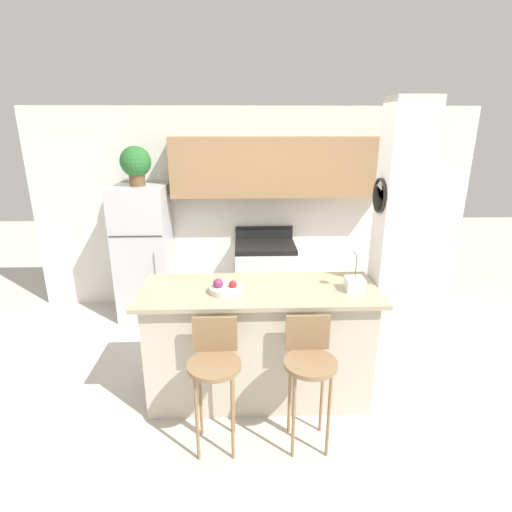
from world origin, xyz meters
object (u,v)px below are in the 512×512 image
(bar_stool_right, at_px, (309,363))
(potted_plant_on_fridge, at_px, (136,163))
(fruit_bowl, at_px, (225,288))
(stove_range, at_px, (265,278))
(bar_stool_left, at_px, (215,365))
(orchid_vase, at_px, (355,280))
(refrigerator, at_px, (144,253))

(bar_stool_right, distance_m, potted_plant_on_fridge, 3.08)
(bar_stool_right, bearing_deg, fruit_bowl, 140.76)
(stove_range, bearing_deg, bar_stool_left, -102.22)
(potted_plant_on_fridge, xyz_separation_m, orchid_vase, (2.14, -1.75, -0.78))
(bar_stool_right, bearing_deg, orchid_vase, 49.11)
(potted_plant_on_fridge, relative_size, orchid_vase, 1.24)
(bar_stool_left, bearing_deg, potted_plant_on_fridge, 114.18)
(bar_stool_left, height_order, potted_plant_on_fridge, potted_plant_on_fridge)
(refrigerator, bearing_deg, bar_stool_right, -52.98)
(refrigerator, bearing_deg, fruit_bowl, -58.30)
(bar_stool_right, distance_m, fruit_bowl, 0.89)
(fruit_bowl, bearing_deg, bar_stool_left, -97.46)
(bar_stool_right, height_order, orchid_vase, orchid_vase)
(refrigerator, distance_m, stove_range, 1.55)
(stove_range, bearing_deg, bar_stool_right, -85.12)
(stove_range, xyz_separation_m, fruit_bowl, (-0.43, -1.77, 0.61))
(stove_range, bearing_deg, refrigerator, -179.04)
(refrigerator, distance_m, potted_plant_on_fridge, 1.08)
(refrigerator, xyz_separation_m, orchid_vase, (2.14, -1.75, 0.30))
(refrigerator, relative_size, fruit_bowl, 6.06)
(stove_range, height_order, potted_plant_on_fridge, potted_plant_on_fridge)
(bar_stool_left, bearing_deg, orchid_vase, 24.21)
(orchid_vase, bearing_deg, refrigerator, 140.75)
(bar_stool_left, distance_m, fruit_bowl, 0.64)
(refrigerator, relative_size, bar_stool_left, 1.64)
(bar_stool_left, xyz_separation_m, fruit_bowl, (0.07, 0.51, 0.39))
(orchid_vase, bearing_deg, fruit_bowl, 179.94)
(potted_plant_on_fridge, height_order, orchid_vase, potted_plant_on_fridge)
(orchid_vase, bearing_deg, potted_plant_on_fridge, 140.75)
(refrigerator, xyz_separation_m, stove_range, (1.51, 0.03, -0.36))
(bar_stool_right, bearing_deg, stove_range, 94.88)
(potted_plant_on_fridge, distance_m, orchid_vase, 2.87)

